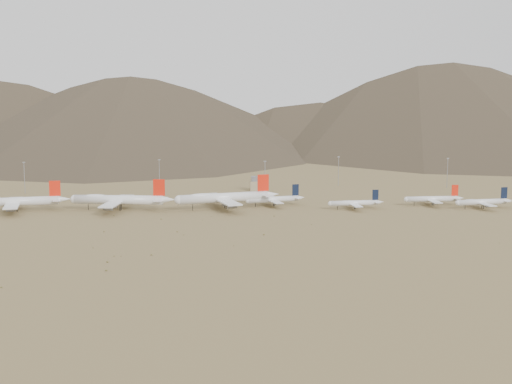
{
  "coord_description": "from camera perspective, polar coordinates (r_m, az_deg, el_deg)",
  "views": [
    {
      "loc": [
        -5.49,
        -464.39,
        82.27
      ],
      "look_at": [
        25.25,
        30.0,
        11.71
      ],
      "focal_mm": 50.0,
      "sensor_mm": 36.0,
      "label": 1
    }
  ],
  "objects": [
    {
      "name": "mountain_ridge",
      "position": [
        1366.08,
        -3.38,
        10.94
      ],
      "size": [
        4400.0,
        1000.0,
        300.0
      ],
      "color": "brown",
      "rests_on": "ground"
    },
    {
      "name": "ground",
      "position": [
        471.65,
        -2.84,
        -1.95
      ],
      "size": [
        3000.0,
        3000.0,
        0.0
      ],
      "primitive_type": "plane",
      "color": "#95804D",
      "rests_on": "ground"
    },
    {
      "name": "narrowbody_b",
      "position": [
        503.4,
        7.95,
        -0.87
      ],
      "size": [
        40.66,
        29.4,
        13.43
      ],
      "rotation": [
        0.0,
        0.0,
        0.1
      ],
      "color": "white",
      "rests_on": "ground"
    },
    {
      "name": "mast_centre",
      "position": [
        581.09,
        0.72,
        1.38
      ],
      "size": [
        2.0,
        0.6,
        25.7
      ],
      "color": "gray",
      "rests_on": "ground"
    },
    {
      "name": "narrowbody_a",
      "position": [
        512.14,
        1.48,
        -0.58
      ],
      "size": [
        44.66,
        33.01,
        15.08
      ],
      "rotation": [
        0.0,
        0.0,
        0.27
      ],
      "color": "white",
      "rests_on": "ground"
    },
    {
      "name": "mast_east",
      "position": [
        624.15,
        6.61,
        1.79
      ],
      "size": [
        2.0,
        0.6,
        25.7
      ],
      "color": "gray",
      "rests_on": "ground"
    },
    {
      "name": "widebody_west",
      "position": [
        514.68,
        -18.69,
        -0.72
      ],
      "size": [
        68.76,
        53.78,
        20.61
      ],
      "rotation": [
        0.0,
        0.0,
        0.18
      ],
      "color": "white",
      "rests_on": "ground"
    },
    {
      "name": "narrowbody_c",
      "position": [
        529.81,
        14.0,
        -0.54
      ],
      "size": [
        45.05,
        32.35,
        14.86
      ],
      "rotation": [
        0.0,
        0.0,
        0.06
      ],
      "color": "white",
      "rests_on": "ground"
    },
    {
      "name": "widebody_east",
      "position": [
        500.54,
        -2.56,
        -0.44
      ],
      "size": [
        75.12,
        59.56,
        23.0
      ],
      "rotation": [
        0.0,
        0.0,
        0.29
      ],
      "color": "white",
      "rests_on": "ground"
    },
    {
      "name": "mast_far_east",
      "position": [
        628.06,
        15.06,
        1.61
      ],
      "size": [
        2.0,
        0.6,
        25.7
      ],
      "color": "gray",
      "rests_on": "ground"
    },
    {
      "name": "widebody_centre",
      "position": [
        501.44,
        -10.9,
        -0.6
      ],
      "size": [
        74.09,
        57.62,
        22.1
      ],
      "rotation": [
        0.0,
        0.0,
        -0.14
      ],
      "color": "white",
      "rests_on": "ground"
    },
    {
      "name": "mast_far_west",
      "position": [
        602.75,
        -18.04,
        1.22
      ],
      "size": [
        2.0,
        0.6,
        25.7
      ],
      "color": "gray",
      "rests_on": "ground"
    },
    {
      "name": "control_tower",
      "position": [
        590.5,
        -0.08,
        0.62
      ],
      "size": [
        8.0,
        8.0,
        12.0
      ],
      "color": "#9C8A6A",
      "rests_on": "ground"
    },
    {
      "name": "narrowbody_d",
      "position": [
        525.77,
        17.74,
        -0.76
      ],
      "size": [
        44.25,
        32.27,
        14.7
      ],
      "rotation": [
        0.0,
        0.0,
        0.17
      ],
      "color": "white",
      "rests_on": "ground"
    },
    {
      "name": "mast_west",
      "position": [
        600.15,
        -7.74,
        1.52
      ],
      "size": [
        2.0,
        0.6,
        25.7
      ],
      "color": "gray",
      "rests_on": "ground"
    },
    {
      "name": "desert_scrub",
      "position": [
        391.98,
        -9.77,
        -4.08
      ],
      "size": [
        443.38,
        172.66,
        0.86
      ],
      "color": "brown",
      "rests_on": "ground"
    }
  ]
}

